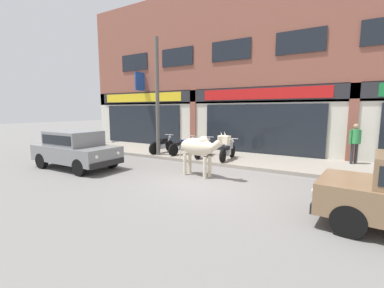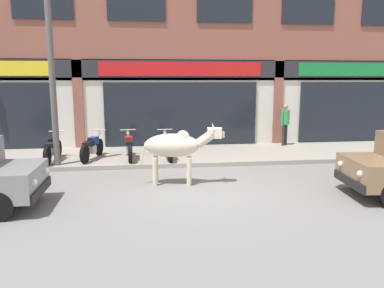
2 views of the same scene
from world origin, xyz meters
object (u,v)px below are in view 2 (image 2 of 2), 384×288
Objects in this scene: utility_pole at (52,73)px; cow at (176,146)px; pedestrian at (285,120)px; motorcycle_1 at (92,147)px; motorcycle_0 at (53,149)px; motorcycle_3 at (167,146)px; motorcycle_2 at (129,147)px.

cow is at bearing -31.02° from utility_pole.
motorcycle_1 is at bearing -167.06° from pedestrian.
motorcycle_0 and motorcycle_3 have the same top height.
cow is 1.18× the size of motorcycle_2.
utility_pole is (-7.98, -2.38, 1.73)m from pedestrian.
motorcycle_1 and motorcycle_3 have the same top height.
pedestrian is 8.51m from utility_pole.
motorcycle_2 is 0.33× the size of utility_pole.
motorcycle_1 is 0.98× the size of motorcycle_2.
pedestrian reaches higher than cow.
motorcycle_3 is 4.11m from utility_pole.
cow is 3.04m from motorcycle_2.
utility_pole reaches higher than motorcycle_3.
cow is 3.76m from motorcycle_1.
cow is 1.20× the size of motorcycle_1.
cow is 1.18× the size of motorcycle_0.
utility_pole reaches higher than pedestrian.
motorcycle_3 is at bearing -3.78° from motorcycle_2.
utility_pole is at bearing -163.43° from pedestrian.
motorcycle_0 is at bearing -167.93° from pedestrian.
pedestrian reaches higher than motorcycle_0.
motorcycle_2 is at bearing 176.22° from motorcycle_3.
motorcycle_3 is at bearing -158.95° from pedestrian.
pedestrian is (4.65, 1.79, 0.60)m from motorcycle_3.
pedestrian is at bearing 43.88° from cow.
motorcycle_1 is at bearing 131.44° from cow.
utility_pole is (0.26, -0.61, 2.33)m from motorcycle_0.
motorcycle_0 is at bearing 144.01° from cow.
cow is 0.40× the size of utility_pole.
motorcycle_3 is (2.41, -0.17, 0.00)m from motorcycle_1.
motorcycle_1 is 0.98× the size of motorcycle_3.
motorcycle_2 is 3.21m from utility_pole.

